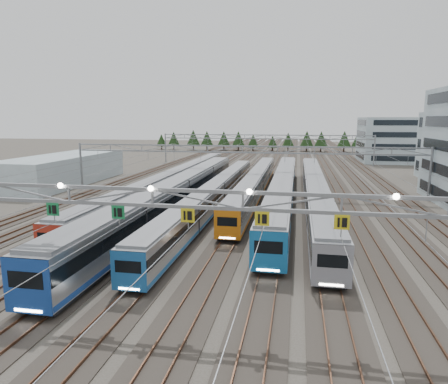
% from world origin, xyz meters
% --- Properties ---
extents(ground, '(400.00, 400.00, 0.00)m').
position_xyz_m(ground, '(0.00, 0.00, 0.00)').
color(ground, '#47423A').
rests_on(ground, ground).
extents(track_bed, '(54.00, 260.00, 5.42)m').
position_xyz_m(track_bed, '(0.00, 100.00, 1.49)').
color(track_bed, '#2D2823').
rests_on(track_bed, ground).
extents(train_a, '(2.69, 68.38, 3.50)m').
position_xyz_m(train_a, '(-11.25, 39.72, 2.00)').
color(train_a, black).
rests_on(train_a, ground).
extents(train_b, '(3.12, 61.00, 4.08)m').
position_xyz_m(train_b, '(-6.75, 27.18, 2.29)').
color(train_b, black).
rests_on(train_b, ground).
extents(train_c, '(2.55, 58.27, 3.32)m').
position_xyz_m(train_c, '(-2.25, 30.03, 1.91)').
color(train_c, black).
rests_on(train_c, ground).
extents(train_d, '(2.64, 51.88, 3.43)m').
position_xyz_m(train_d, '(2.25, 39.51, 1.97)').
color(train_d, black).
rests_on(train_d, ground).
extents(train_e, '(2.92, 57.45, 3.80)m').
position_xyz_m(train_e, '(6.75, 34.56, 2.15)').
color(train_e, black).
rests_on(train_e, ground).
extents(train_f, '(2.79, 59.67, 3.64)m').
position_xyz_m(train_f, '(11.25, 33.78, 2.07)').
color(train_f, black).
rests_on(train_f, ground).
extents(gantry_near, '(56.36, 0.61, 8.08)m').
position_xyz_m(gantry_near, '(-0.05, -0.12, 7.09)').
color(gantry_near, gray).
rests_on(gantry_near, ground).
extents(gantry_mid, '(56.36, 0.36, 8.00)m').
position_xyz_m(gantry_mid, '(0.00, 40.00, 6.39)').
color(gantry_mid, gray).
rests_on(gantry_mid, ground).
extents(gantry_far, '(56.36, 0.36, 8.00)m').
position_xyz_m(gantry_far, '(0.00, 85.00, 6.39)').
color(gantry_far, gray).
rests_on(gantry_far, ground).
extents(depot_bldg_north, '(22.00, 18.00, 12.47)m').
position_xyz_m(depot_bldg_north, '(37.36, 97.92, 6.24)').
color(depot_bldg_north, '#9DB4BC').
rests_on(depot_bldg_north, ground).
extents(west_shed, '(10.00, 30.00, 5.30)m').
position_xyz_m(west_shed, '(-34.67, 45.28, 2.65)').
color(west_shed, '#9DB4BC').
rests_on(west_shed, ground).
extents(treeline, '(87.50, 5.60, 7.02)m').
position_xyz_m(treeline, '(-4.05, 129.45, 4.23)').
color(treeline, '#332114').
rests_on(treeline, ground).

